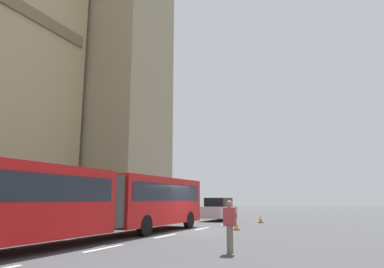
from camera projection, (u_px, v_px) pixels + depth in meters
The scene contains 7 objects.
ground_plane at pixel (192, 231), 19.25m from camera, with size 160.00×160.00×0.00m, color #424244.
lane_centre_marking at pixel (139, 241), 14.38m from camera, with size 25.20×0.16×0.01m.
articulated_bus at pixel (99, 199), 15.26m from camera, with size 17.26×2.54×2.90m.
sedan_lead at pixel (220, 209), 28.74m from camera, with size 4.40×1.86×1.85m.
traffic_cone_west at pixel (236, 225), 19.74m from camera, with size 0.36×0.36×0.58m.
traffic_cone_middle at pixel (261, 219), 25.73m from camera, with size 0.36×0.36×0.58m.
pedestrian_near_cones at pixel (230, 224), 11.45m from camera, with size 0.36×0.41×1.69m.
Camera 1 is at (-18.20, -8.10, 1.73)m, focal length 32.30 mm.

